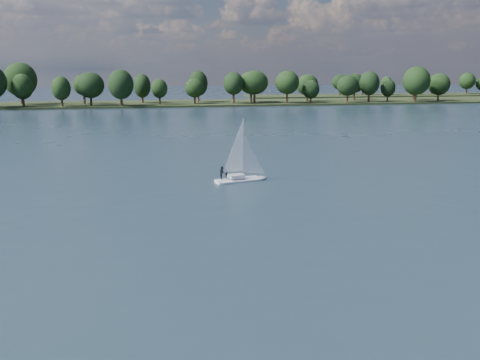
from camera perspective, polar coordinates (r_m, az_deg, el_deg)
name	(u,v)px	position (r m, az deg, el deg)	size (l,w,h in m)	color
ground	(187,137)	(118.32, -5.62, 4.57)	(700.00, 700.00, 0.00)	#233342
far_shore	(158,104)	(229.55, -8.69, 7.97)	(660.00, 40.00, 1.50)	black
far_shore_back	(438,95)	(326.40, 20.40, 8.47)	(220.00, 30.00, 1.40)	black
sailboat	(239,164)	(70.60, -0.15, 1.76)	(6.92, 3.48, 8.77)	silver
treeline	(93,86)	(224.98, -15.42, 9.67)	(562.99, 73.70, 18.28)	black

